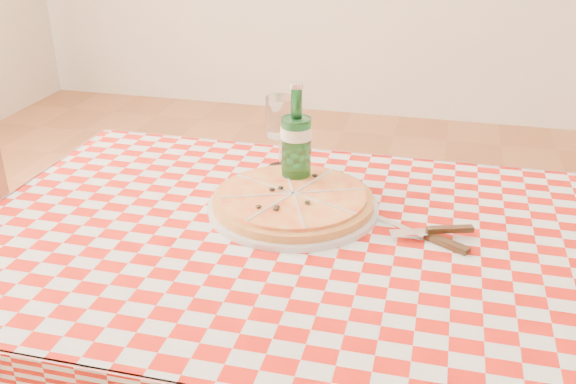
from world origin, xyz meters
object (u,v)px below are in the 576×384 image
wine_glass (281,134)px  water_bottle (296,138)px  dining_table (290,275)px  pizza_plate (293,199)px

wine_glass → water_bottle: bearing=-59.5°
dining_table → water_bottle: (-0.04, 0.20, 0.22)m
water_bottle → pizza_plate: bearing=-80.1°
dining_table → water_bottle: size_ratio=4.86×
pizza_plate → wine_glass: 0.23m
dining_table → pizza_plate: pizza_plate is taller
dining_table → wine_glass: bearing=108.0°
pizza_plate → wine_glass: bearing=111.4°
dining_table → water_bottle: water_bottle is taller
dining_table → pizza_plate: size_ratio=3.31×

